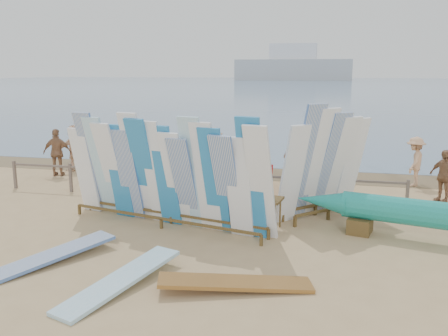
% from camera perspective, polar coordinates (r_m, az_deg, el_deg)
% --- Properties ---
extents(ground, '(160.00, 160.00, 0.00)m').
position_cam_1_polar(ground, '(11.46, -8.09, -7.62)').
color(ground, tan).
rests_on(ground, ground).
extents(ocean, '(320.00, 240.00, 0.02)m').
position_cam_1_polar(ocean, '(138.19, 11.42, 9.85)').
color(ocean, slate).
rests_on(ocean, ground).
extents(wet_sand_strip, '(40.00, 2.60, 0.01)m').
position_cam_1_polar(wet_sand_strip, '(18.12, 0.02, -0.33)').
color(wet_sand_strip, brown).
rests_on(wet_sand_strip, ground).
extents(distant_ship, '(45.00, 8.00, 14.00)m').
position_cam_1_polar(distant_ship, '(190.75, 8.27, 11.98)').
color(distant_ship, '#999EA3').
rests_on(distant_ship, ocean).
extents(fence, '(12.08, 0.08, 0.90)m').
position_cam_1_polar(fence, '(14.01, -3.80, -1.27)').
color(fence, '#66574D').
rests_on(fence, ground).
extents(main_surfboard_rack, '(5.58, 2.04, 2.82)m').
position_cam_1_polar(main_surfboard_rack, '(11.51, -7.05, -0.97)').
color(main_surfboard_rack, brown).
rests_on(main_surfboard_rack, ground).
extents(side_surfboard_rack, '(2.33, 2.29, 3.00)m').
position_cam_1_polar(side_surfboard_rack, '(12.34, 11.85, 0.12)').
color(side_surfboard_rack, brown).
rests_on(side_surfboard_rack, ground).
extents(vendor_table, '(1.02, 0.78, 1.24)m').
position_cam_1_polar(vendor_table, '(11.49, 4.61, -5.32)').
color(vendor_table, brown).
rests_on(vendor_table, ground).
extents(flat_board_b, '(1.41, 2.73, 0.29)m').
position_cam_1_polar(flat_board_b, '(8.81, -12.29, -13.88)').
color(flat_board_b, '#89C1DB').
rests_on(flat_board_b, ground).
extents(flat_board_c, '(2.75, 1.31, 0.25)m').
position_cam_1_polar(flat_board_c, '(8.56, 1.41, -14.37)').
color(flat_board_c, '#906027').
rests_on(flat_board_c, ground).
extents(flat_board_e, '(1.82, 2.62, 0.27)m').
position_cam_1_polar(flat_board_e, '(10.24, -20.07, -10.62)').
color(flat_board_e, silver).
rests_on(flat_board_e, ground).
extents(beach_chair_left, '(0.70, 0.71, 0.80)m').
position_cam_1_polar(beach_chair_left, '(14.61, -3.77, -2.33)').
color(beach_chair_left, red).
rests_on(beach_chair_left, ground).
extents(beach_chair_right, '(0.65, 0.67, 0.95)m').
position_cam_1_polar(beach_chair_right, '(14.43, 4.46, -2.34)').
color(beach_chair_right, red).
rests_on(beach_chair_right, ground).
extents(stroller, '(0.51, 0.72, 0.96)m').
position_cam_1_polar(stroller, '(14.79, 2.81, -1.54)').
color(stroller, red).
rests_on(stroller, ground).
extents(beachgoer_extra_1, '(1.08, 0.66, 1.71)m').
position_cam_1_polar(beachgoer_extra_1, '(18.13, -19.41, 1.77)').
color(beachgoer_extra_1, '#8C6042').
rests_on(beachgoer_extra_1, ground).
extents(beachgoer_1, '(0.65, 0.42, 1.64)m').
position_cam_1_polar(beachgoer_1, '(17.29, -11.23, 1.64)').
color(beachgoer_1, '#8C6042').
rests_on(beachgoer_1, ground).
extents(beachgoer_8, '(0.69, 0.83, 1.54)m').
position_cam_1_polar(beachgoer_8, '(15.09, 11.83, -0.01)').
color(beachgoer_8, beige).
rests_on(beachgoer_8, ground).
extents(beachgoer_11, '(1.30, 1.67, 1.76)m').
position_cam_1_polar(beachgoer_11, '(18.95, -17.50, 2.36)').
color(beachgoer_11, beige).
rests_on(beachgoer_11, ground).
extents(beachgoer_5, '(1.47, 0.66, 1.53)m').
position_cam_1_polar(beachgoer_5, '(17.25, -1.61, 1.65)').
color(beachgoer_5, beige).
rests_on(beachgoer_5, ground).
extents(beachgoer_3, '(1.29, 0.81, 1.85)m').
position_cam_1_polar(beachgoer_3, '(16.47, -1.37, 1.74)').
color(beachgoer_3, tan).
rests_on(beachgoer_3, ground).
extents(beachgoer_9, '(0.76, 1.15, 1.64)m').
position_cam_1_polar(beachgoer_9, '(16.77, 21.98, 0.71)').
color(beachgoer_9, tan).
rests_on(beachgoer_9, ground).
extents(beachgoer_4, '(1.09, 1.11, 1.85)m').
position_cam_1_polar(beachgoer_4, '(15.50, -7.60, 1.01)').
color(beachgoer_4, '#8C6042').
rests_on(beachgoer_4, ground).
extents(beachgoer_2, '(0.42, 0.82, 1.65)m').
position_cam_1_polar(beachgoer_2, '(15.66, -5.67, 0.80)').
color(beachgoer_2, beige).
rests_on(beachgoer_2, ground).
extents(beachgoer_6, '(0.83, 0.65, 1.53)m').
position_cam_1_polar(beachgoer_6, '(15.44, 1.35, 0.46)').
color(beachgoer_6, tan).
rests_on(beachgoer_6, ground).
extents(beachgoer_10, '(0.90, 0.93, 1.54)m').
position_cam_1_polar(beachgoer_10, '(15.10, 24.90, -0.87)').
color(beachgoer_10, '#8C6042').
rests_on(beachgoer_10, ground).
extents(beachgoer_7, '(0.64, 0.72, 1.74)m').
position_cam_1_polar(beachgoer_7, '(15.39, 8.02, 0.72)').
color(beachgoer_7, '#8C6042').
rests_on(beachgoer_7, ground).
extents(beachgoer_0, '(0.99, 0.75, 1.82)m').
position_cam_1_polar(beachgoer_0, '(17.30, -14.23, 1.82)').
color(beachgoer_0, tan).
rests_on(beachgoer_0, ground).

